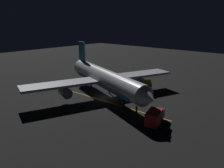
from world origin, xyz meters
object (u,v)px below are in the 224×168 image
at_px(traffic_cone_near_left, 135,90).
at_px(baggage_truck, 155,117).
at_px(catering_truck, 147,87).
at_px(traffic_cone_near_right, 122,102).
at_px(airliner, 104,78).
at_px(ground_crew_worker, 137,110).

bearing_deg(traffic_cone_near_left, baggage_truck, 45.86).
relative_size(catering_truck, traffic_cone_near_right, 11.30).
xyz_separation_m(airliner, baggage_truck, (5.01, 16.23, -2.99)).
distance_m(baggage_truck, traffic_cone_near_right, 11.59).
relative_size(baggage_truck, traffic_cone_near_right, 10.90).
bearing_deg(ground_crew_worker, airliner, -106.69).
bearing_deg(catering_truck, baggage_truck, 37.56).
relative_size(airliner, traffic_cone_near_right, 63.01).
bearing_deg(catering_truck, ground_crew_worker, 26.48).
distance_m(ground_crew_worker, traffic_cone_near_left, 14.46).
bearing_deg(traffic_cone_near_left, catering_truck, 129.43).
relative_size(airliner, traffic_cone_near_left, 63.01).
distance_m(baggage_truck, traffic_cone_near_left, 18.87).
height_order(ground_crew_worker, traffic_cone_near_left, ground_crew_worker).
relative_size(catering_truck, traffic_cone_near_left, 11.30).
bearing_deg(baggage_truck, catering_truck, -142.44).
xyz_separation_m(traffic_cone_near_left, traffic_cone_near_right, (8.58, 2.91, 0.00)).
xyz_separation_m(baggage_truck, ground_crew_worker, (-1.59, -4.81, -0.43)).
height_order(airliner, baggage_truck, airliner).
relative_size(catering_truck, ground_crew_worker, 3.57).
bearing_deg(traffic_cone_near_right, baggage_truck, 66.86).
xyz_separation_m(catering_truck, traffic_cone_near_left, (1.73, -2.10, -0.95)).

